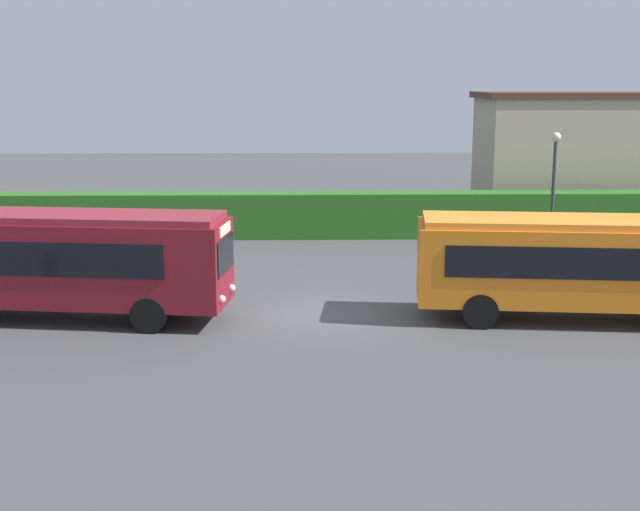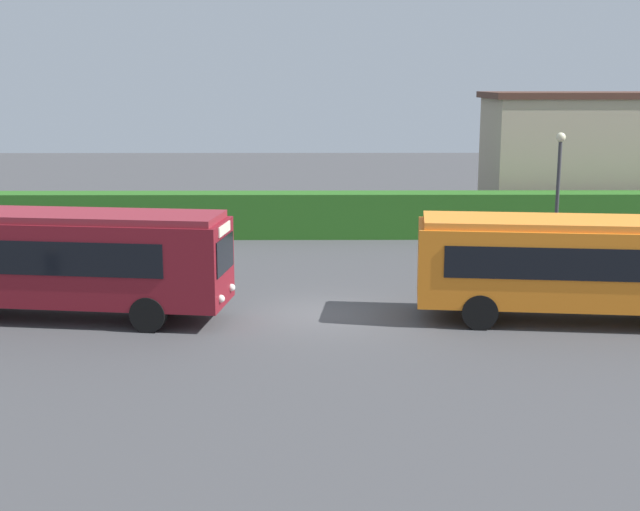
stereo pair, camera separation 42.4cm
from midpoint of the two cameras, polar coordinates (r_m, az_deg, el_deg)
name	(u,v)px [view 1 (the left image)]	position (r m, az deg, el deg)	size (l,w,h in m)	color
ground_plane	(322,314)	(25.22, -0.38, -3.95)	(112.80, 112.80, 0.00)	#424244
bus_maroon	(52,258)	(25.54, -18.02, -0.17)	(10.41, 3.66, 3.12)	maroon
bus_orange	(578,262)	(25.22, 16.50, -0.39)	(9.36, 3.46, 2.98)	orange
person_right	(71,261)	(28.88, -16.83, -0.37)	(0.47, 0.51, 1.91)	silver
person_far	(520,260)	(28.63, 12.88, -0.33)	(0.56, 0.43, 1.86)	#334C8C
hedge_row	(314,215)	(37.30, -0.73, 2.75)	(68.40, 1.48, 1.97)	#28601D
depot_building	(598,157)	(43.48, 17.90, 6.32)	(11.71, 5.20, 6.25)	tan
lamppost	(554,179)	(33.56, 15.10, 4.98)	(0.36, 0.36, 4.88)	#38383D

